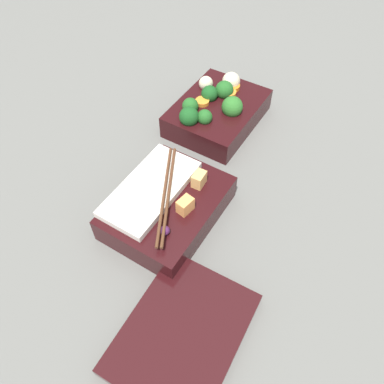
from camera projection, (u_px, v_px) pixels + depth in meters
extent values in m
plane|color=slate|center=(197.00, 161.00, 0.72)|extent=(3.00, 3.00, 0.00)
cube|color=black|center=(217.00, 113.00, 0.77)|extent=(0.20, 0.15, 0.05)
sphere|color=#236023|center=(224.00, 90.00, 0.76)|extent=(0.04, 0.04, 0.04)
sphere|color=#236023|center=(205.00, 117.00, 0.71)|extent=(0.03, 0.03, 0.03)
sphere|color=#236023|center=(190.00, 106.00, 0.73)|extent=(0.03, 0.03, 0.03)
sphere|color=#19511E|center=(189.00, 117.00, 0.71)|extent=(0.04, 0.04, 0.04)
sphere|color=#2D7028|center=(232.00, 107.00, 0.73)|extent=(0.04, 0.04, 0.04)
sphere|color=#19511E|center=(210.00, 94.00, 0.76)|extent=(0.03, 0.03, 0.03)
cylinder|color=orange|center=(232.00, 86.00, 0.78)|extent=(0.04, 0.04, 0.01)
cylinder|color=orange|center=(202.00, 102.00, 0.75)|extent=(0.04, 0.04, 0.01)
cylinder|color=orange|center=(229.00, 93.00, 0.77)|extent=(0.04, 0.04, 0.01)
sphere|color=beige|center=(206.00, 83.00, 0.78)|extent=(0.03, 0.03, 0.03)
sphere|color=beige|center=(231.00, 81.00, 0.78)|extent=(0.04, 0.04, 0.04)
cube|color=black|center=(168.00, 208.00, 0.62)|extent=(0.20, 0.15, 0.05)
cube|color=silver|center=(151.00, 189.00, 0.60)|extent=(0.18, 0.09, 0.01)
cube|color=#EAB266|center=(199.00, 179.00, 0.61)|extent=(0.03, 0.02, 0.02)
cube|color=#F4A356|center=(185.00, 205.00, 0.58)|extent=(0.03, 0.02, 0.03)
sphere|color=#4C1E4C|center=(165.00, 230.00, 0.55)|extent=(0.01, 0.01, 0.01)
cylinder|color=#56331E|center=(164.00, 193.00, 0.59)|extent=(0.18, 0.10, 0.01)
cylinder|color=#56331E|center=(169.00, 193.00, 0.59)|extent=(0.18, 0.10, 0.01)
cube|color=black|center=(183.00, 333.00, 0.50)|extent=(0.20, 0.16, 0.02)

